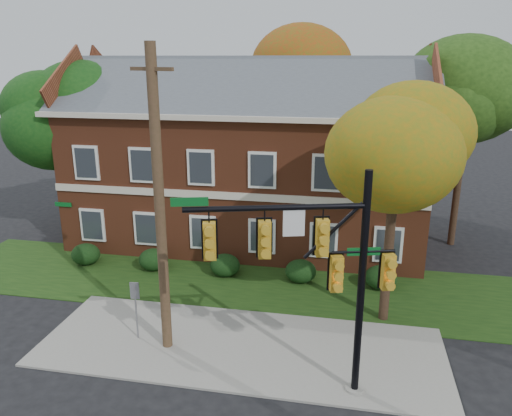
% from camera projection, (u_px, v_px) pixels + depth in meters
% --- Properties ---
extents(ground, '(120.00, 120.00, 0.00)m').
position_uv_depth(ground, '(234.00, 364.00, 16.49)').
color(ground, black).
rests_on(ground, ground).
extents(sidewalk, '(14.00, 5.00, 0.08)m').
position_uv_depth(sidewalk, '(240.00, 347.00, 17.42)').
color(sidewalk, gray).
rests_on(sidewalk, ground).
extents(grass_strip, '(30.00, 6.00, 0.04)m').
position_uv_depth(grass_strip, '(265.00, 285.00, 22.12)').
color(grass_strip, '#193811').
rests_on(grass_strip, ground).
extents(apartment_building, '(18.80, 8.80, 9.74)m').
position_uv_depth(apartment_building, '(248.00, 150.00, 26.62)').
color(apartment_building, brown).
rests_on(apartment_building, ground).
extents(hedge_far_left, '(1.40, 1.26, 1.05)m').
position_uv_depth(hedge_far_left, '(86.00, 254.00, 24.27)').
color(hedge_far_left, black).
rests_on(hedge_far_left, ground).
extents(hedge_left, '(1.40, 1.26, 1.05)m').
position_uv_depth(hedge_left, '(153.00, 260.00, 23.63)').
color(hedge_left, black).
rests_on(hedge_left, ground).
extents(hedge_center, '(1.40, 1.26, 1.05)m').
position_uv_depth(hedge_center, '(225.00, 265.00, 22.99)').
color(hedge_center, black).
rests_on(hedge_center, ground).
extents(hedge_right, '(1.40, 1.26, 1.05)m').
position_uv_depth(hedge_right, '(301.00, 271.00, 22.35)').
color(hedge_right, black).
rests_on(hedge_right, ground).
extents(hedge_far_right, '(1.40, 1.26, 1.05)m').
position_uv_depth(hedge_far_right, '(381.00, 278.00, 21.72)').
color(hedge_far_right, black).
rests_on(hedge_far_right, ground).
extents(tree_near_right, '(4.50, 4.25, 8.58)m').
position_uv_depth(tree_near_right, '(404.00, 150.00, 17.22)').
color(tree_near_right, black).
rests_on(tree_near_right, ground).
extents(tree_left_rear, '(5.40, 5.10, 8.88)m').
position_uv_depth(tree_left_rear, '(67.00, 116.00, 26.86)').
color(tree_left_rear, black).
rests_on(tree_left_rear, ground).
extents(tree_right_rear, '(6.30, 5.95, 10.62)m').
position_uv_depth(tree_right_rear, '(477.00, 91.00, 24.45)').
color(tree_right_rear, black).
rests_on(tree_right_rear, ground).
extents(tree_far_rear, '(6.84, 6.46, 11.52)m').
position_uv_depth(tree_far_rear, '(292.00, 71.00, 32.62)').
color(tree_far_rear, black).
rests_on(tree_far_rear, ground).
extents(traffic_signal, '(6.00, 1.83, 6.90)m').
position_uv_depth(traffic_signal, '(319.00, 263.00, 13.78)').
color(traffic_signal, gray).
rests_on(traffic_signal, ground).
extents(utility_pole, '(1.54, 0.60, 10.19)m').
position_uv_depth(utility_pole, '(160.00, 206.00, 15.96)').
color(utility_pole, '#453620').
rests_on(utility_pole, ground).
extents(sign_post, '(0.33, 0.07, 2.24)m').
position_uv_depth(sign_post, '(135.00, 301.00, 17.51)').
color(sign_post, slate).
rests_on(sign_post, ground).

